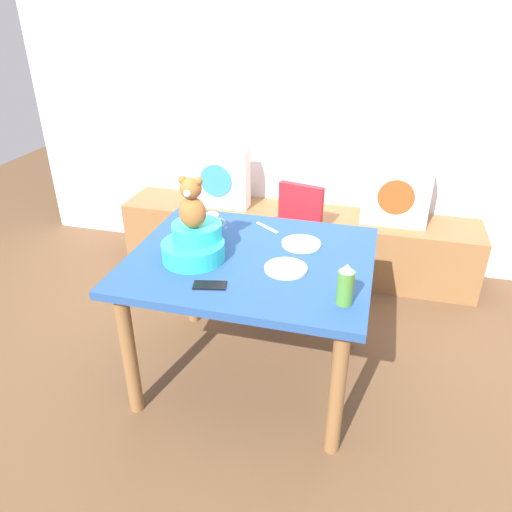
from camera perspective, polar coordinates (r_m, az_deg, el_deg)
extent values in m
plane|color=brown|center=(2.79, -0.54, -13.53)|extent=(8.00, 8.00, 0.00)
cube|color=silver|center=(3.60, 6.11, 19.17)|extent=(4.40, 0.10, 2.60)
cube|color=olive|center=(3.67, 4.57, 1.83)|extent=(2.60, 0.44, 0.46)
cube|color=white|center=(3.62, -4.35, 9.14)|extent=(0.44, 0.14, 0.44)
cylinder|color=teal|center=(3.55, -4.74, 8.76)|extent=(0.24, 0.01, 0.24)
cube|color=white|center=(3.44, 16.09, 7.04)|extent=(0.44, 0.14, 0.44)
cylinder|color=#D84C1E|center=(3.37, 16.08, 6.61)|extent=(0.24, 0.01, 0.24)
cube|color=#264C8C|center=(2.37, -0.62, -0.47)|extent=(1.17, 0.98, 0.04)
cylinder|color=olive|center=(2.44, -14.63, -11.03)|extent=(0.07, 0.07, 0.70)
cylinder|color=olive|center=(2.21, 9.46, -15.47)|extent=(0.07, 0.07, 0.70)
cylinder|color=olive|center=(3.03, -7.61, -1.93)|extent=(0.07, 0.07, 0.70)
cylinder|color=olive|center=(2.84, 11.30, -4.49)|extent=(0.07, 0.07, 0.70)
cylinder|color=red|center=(3.14, 4.11, 2.76)|extent=(0.34, 0.34, 0.10)
cube|color=red|center=(3.20, 5.27, 6.29)|extent=(0.30, 0.12, 0.24)
cube|color=white|center=(2.97, 2.69, 2.58)|extent=(0.34, 0.27, 0.02)
cylinder|color=silver|center=(3.18, 0.97, -2.56)|extent=(0.03, 0.03, 0.46)
cylinder|color=silver|center=(3.14, 5.95, -3.23)|extent=(0.03, 0.03, 0.46)
cylinder|color=silver|center=(3.42, 2.11, -0.24)|extent=(0.03, 0.03, 0.46)
cylinder|color=silver|center=(3.38, 6.75, -0.82)|extent=(0.03, 0.03, 0.46)
cylinder|color=#2AC7C0|center=(2.34, -7.35, 0.61)|extent=(0.30, 0.30, 0.09)
cylinder|color=#2AC7C0|center=(2.35, -6.94, 3.00)|extent=(0.24, 0.24, 0.07)
ellipsoid|color=#AB612C|center=(2.27, -7.46, 5.08)|extent=(0.13, 0.11, 0.15)
sphere|color=#AB612C|center=(2.23, -7.65, 7.86)|extent=(0.10, 0.10, 0.10)
sphere|color=beige|center=(2.20, -8.05, 7.29)|extent=(0.04, 0.04, 0.04)
sphere|color=#AB612C|center=(2.23, -8.61, 8.83)|extent=(0.04, 0.04, 0.04)
sphere|color=#AB612C|center=(2.20, -6.80, 8.70)|extent=(0.04, 0.04, 0.04)
cylinder|color=#4C8C33|center=(2.01, 10.40, -3.67)|extent=(0.07, 0.07, 0.15)
cone|color=white|center=(1.96, 10.64, -1.37)|extent=(0.06, 0.06, 0.03)
cylinder|color=silver|center=(2.62, -5.23, 3.92)|extent=(0.08, 0.08, 0.09)
torus|color=silver|center=(2.60, -4.15, 3.90)|extent=(0.06, 0.01, 0.06)
cylinder|color=white|center=(2.25, 3.51, -1.45)|extent=(0.20, 0.20, 0.01)
cylinder|color=white|center=(2.48, 5.33, 1.44)|extent=(0.20, 0.20, 0.01)
cube|color=black|center=(2.14, -5.44, -3.43)|extent=(0.16, 0.10, 0.01)
cube|color=silver|center=(2.66, 1.29, 3.36)|extent=(0.15, 0.11, 0.01)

